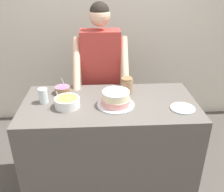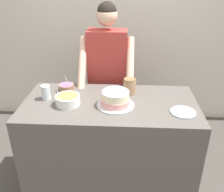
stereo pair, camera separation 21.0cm
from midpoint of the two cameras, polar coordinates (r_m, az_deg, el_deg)
The scene contains 9 objects.
wall_back at distance 3.41m, azimuth 2.88°, elevation 15.04°, with size 10.00×0.05×2.60m.
counter at distance 2.43m, azimuth 2.08°, elevation -11.50°, with size 1.52×0.76×0.96m.
person_baker at distance 2.68m, azimuth 1.18°, elevation 6.09°, with size 0.55×0.48×1.73m.
cake at distance 2.09m, azimuth 3.68°, elevation -0.79°, with size 0.32×0.32×0.13m.
frosting_bowl_yellow at distance 2.13m, azimuth -7.33°, elevation -0.93°, with size 0.21×0.21×0.16m.
frosting_bowl_purple at distance 2.39m, azimuth -7.94°, elevation 1.94°, with size 0.14×0.14×0.17m.
drinking_glass at distance 2.25m, azimuth -12.32°, elevation 0.75°, with size 0.08×0.08×0.13m.
ceramic_plate at distance 2.12m, azimuth 18.71°, elevation -3.61°, with size 0.20×0.20×0.01m.
stoneware_jar at distance 2.31m, azimuth 6.64°, elevation 2.16°, with size 0.12×0.12×0.15m.
Camera 2 is at (0.12, -1.54, 1.98)m, focal length 40.00 mm.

